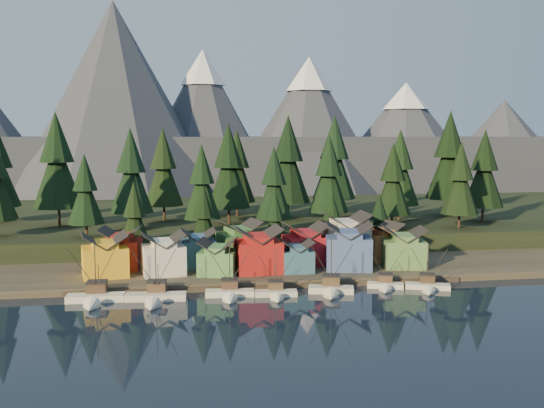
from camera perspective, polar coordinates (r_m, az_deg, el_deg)
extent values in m
plane|color=black|center=(108.08, 1.06, -9.96)|extent=(500.00, 500.00, 0.00)
cube|color=#322D24|center=(146.31, -1.65, -5.30)|extent=(400.00, 50.00, 1.50)
cube|color=black|center=(194.91, -3.51, -1.68)|extent=(420.00, 100.00, 6.00)
cube|color=#473C32|center=(123.67, -0.27, -7.60)|extent=(80.00, 4.00, 1.00)
cube|color=#434757|center=(342.94, -5.88, 3.82)|extent=(560.00, 160.00, 30.00)
cone|color=#434757|center=(283.78, -14.53, 9.17)|extent=(100.00, 100.00, 90.00)
cone|color=#434757|center=(300.44, -6.46, 7.45)|extent=(80.00, 80.00, 72.00)
cone|color=white|center=(302.18, -6.53, 12.65)|extent=(22.40, 22.40, 17.28)
cone|color=#434757|center=(294.93, 3.47, 7.11)|extent=(84.00, 84.00, 68.00)
cone|color=white|center=(296.37, 3.51, 12.12)|extent=(23.52, 23.52, 16.32)
cone|color=#434757|center=(326.19, 12.39, 6.03)|extent=(92.00, 92.00, 58.00)
cone|color=white|center=(326.83, 12.48, 9.90)|extent=(25.76, 25.76, 13.92)
cone|color=#434757|center=(359.32, 20.89, 5.15)|extent=(88.00, 88.00, 50.00)
cube|color=silver|center=(118.26, -16.26, -8.58)|extent=(10.54, 3.57, 1.77)
cone|color=silver|center=(112.79, -16.71, -9.33)|extent=(3.40, 3.66, 3.31)
cube|color=black|center=(118.43, -16.25, -8.89)|extent=(10.80, 3.64, 0.39)
cube|color=#4B3628|center=(119.67, -16.15, -7.55)|extent=(3.61, 3.40, 1.99)
cube|color=#2B2828|center=(119.41, -16.17, -7.04)|extent=(3.84, 3.62, 0.22)
cylinder|color=black|center=(117.53, -16.31, -5.77)|extent=(0.20, 0.20, 9.93)
cylinder|color=black|center=(121.40, -16.02, -6.60)|extent=(0.15, 0.15, 4.86)
cube|color=beige|center=(116.48, -10.88, -8.67)|extent=(11.49, 4.08, 1.71)
cone|color=beige|center=(110.56, -11.24, -9.50)|extent=(3.49, 4.09, 3.20)
cube|color=black|center=(116.65, -10.87, -8.98)|extent=(11.77, 4.15, 0.37)
cube|color=brown|center=(118.05, -10.78, -7.64)|extent=(3.65, 3.46, 1.92)
cube|color=#2B2828|center=(117.80, -10.79, -7.13)|extent=(3.88, 3.69, 0.21)
cylinder|color=black|center=(115.83, -10.90, -5.91)|extent=(0.19, 0.19, 9.60)
cylinder|color=black|center=(119.96, -10.67, -6.68)|extent=(0.15, 0.15, 4.69)
cube|color=silver|center=(117.43, -3.99, -8.46)|extent=(9.48, 3.66, 1.56)
cone|color=silver|center=(112.52, -3.98, -9.13)|extent=(3.17, 3.39, 2.93)
cube|color=black|center=(117.59, -3.99, -8.74)|extent=(9.71, 3.73, 0.34)
cube|color=#50362A|center=(118.70, -4.00, -7.55)|extent=(3.34, 3.17, 1.76)
cube|color=#2B2828|center=(118.47, -4.01, -7.09)|extent=(3.55, 3.38, 0.20)
cylinder|color=black|center=(116.78, -4.02, -5.96)|extent=(0.18, 0.18, 8.78)
cylinder|color=black|center=(120.25, -4.01, -6.69)|extent=(0.14, 0.14, 4.29)
cube|color=beige|center=(117.27, 0.37, -8.48)|extent=(8.29, 3.35, 1.41)
cone|color=beige|center=(112.99, 0.54, -9.06)|extent=(2.88, 2.99, 2.65)
cube|color=black|center=(117.40, 0.37, -8.73)|extent=(8.49, 3.42, 0.31)
cube|color=brown|center=(118.35, 0.32, -7.66)|extent=(3.05, 2.89, 1.59)
cube|color=#2B2828|center=(118.14, 0.32, -7.25)|extent=(3.24, 3.08, 0.18)
cylinder|color=black|center=(116.64, 0.36, -6.22)|extent=(0.16, 0.16, 7.94)
cylinder|color=black|center=(119.68, 0.26, -6.89)|extent=(0.12, 0.12, 3.88)
cube|color=beige|center=(120.07, 5.57, -8.13)|extent=(9.25, 5.20, 1.69)
cone|color=beige|center=(115.43, 5.59, -8.73)|extent=(3.81, 3.67, 3.18)
cube|color=black|center=(120.23, 5.57, -8.42)|extent=(9.47, 5.30, 0.37)
cube|color=brown|center=(121.22, 5.57, -7.19)|extent=(4.06, 3.90, 1.91)
cube|color=#2B2828|center=(120.97, 5.58, -6.70)|extent=(4.31, 4.16, 0.21)
cylinder|color=black|center=(119.31, 5.60, -5.48)|extent=(0.19, 0.19, 9.53)
cylinder|color=black|center=(122.65, 5.57, -6.32)|extent=(0.15, 0.15, 4.66)
cube|color=beige|center=(125.31, 10.61, -7.62)|extent=(7.67, 4.83, 1.40)
cone|color=beige|center=(121.48, 10.63, -8.07)|extent=(3.29, 3.18, 2.63)
cube|color=black|center=(125.44, 10.61, -7.85)|extent=(7.85, 4.93, 0.31)
cube|color=brown|center=(126.27, 10.62, -6.88)|extent=(3.51, 3.40, 1.58)
cube|color=#2B2828|center=(126.07, 10.63, -6.49)|extent=(3.73, 3.62, 0.18)
cylinder|color=black|center=(124.71, 10.66, -5.52)|extent=(0.16, 0.16, 7.89)
cylinder|color=black|center=(127.45, 10.63, -6.18)|extent=(0.12, 0.12, 3.86)
cube|color=beige|center=(126.36, 14.43, -7.59)|extent=(9.11, 5.51, 1.45)
cone|color=beige|center=(121.73, 14.56, -8.13)|extent=(3.56, 3.72, 2.71)
cube|color=black|center=(126.49, 14.42, -7.83)|extent=(9.33, 5.62, 0.32)
cube|color=#413123|center=(127.58, 14.41, -6.81)|extent=(3.64, 3.53, 1.63)
cube|color=#2B2828|center=(127.38, 14.42, -6.41)|extent=(3.87, 3.76, 0.18)
cylinder|color=black|center=(125.83, 14.48, -5.44)|extent=(0.16, 0.16, 8.13)
cylinder|color=black|center=(129.06, 14.37, -6.08)|extent=(0.13, 0.13, 3.97)
cube|color=gold|center=(130.57, -15.43, -5.25)|extent=(10.34, 9.47, 6.16)
cube|color=gold|center=(129.88, -15.48, -3.65)|extent=(6.36, 8.51, 1.26)
cube|color=silver|center=(129.67, -10.18, -5.20)|extent=(9.61, 8.83, 6.13)
cube|color=silver|center=(128.99, -10.21, -3.61)|extent=(5.81, 8.06, 1.19)
cube|color=#4B8648|center=(128.17, -5.13, -5.51)|extent=(9.08, 8.71, 5.05)
cube|color=#4B8648|center=(127.57, -5.15, -4.17)|extent=(5.74, 7.74, 1.06)
cube|color=#A31B19|center=(129.93, -1.32, -4.95)|extent=(9.93, 8.87, 6.71)
cube|color=#A31B19|center=(129.19, -1.32, -3.21)|extent=(5.65, 8.48, 1.34)
cube|color=#33607A|center=(130.57, 2.34, -5.34)|extent=(6.64, 6.64, 4.71)
cube|color=#33607A|center=(130.02, 2.34, -4.13)|extent=(3.67, 6.49, 0.93)
cube|color=#3C548E|center=(133.63, 7.20, -4.59)|extent=(11.15, 9.96, 7.14)
cube|color=#3C548E|center=(132.89, 7.23, -2.79)|extent=(6.85, 8.91, 1.36)
cube|color=#548045|center=(137.85, 12.29, -4.57)|extent=(10.10, 9.22, 6.07)
cube|color=#548045|center=(137.21, 12.32, -3.08)|extent=(6.17, 8.33, 1.24)
cube|color=maroon|center=(136.51, -14.03, -4.62)|extent=(9.13, 8.30, 6.53)
cube|color=maroon|center=(135.84, -14.08, -3.03)|extent=(5.36, 7.76, 1.18)
cube|color=#375A83|center=(135.79, -6.95, -4.64)|extent=(7.70, 7.25, 6.05)
cube|color=#375A83|center=(135.16, -6.97, -3.17)|extent=(4.34, 6.99, 1.05)
cube|color=#3E733E|center=(140.16, -3.10, -4.10)|extent=(10.68, 9.70, 6.78)
cube|color=#3E733E|center=(139.48, -3.11, -2.48)|extent=(6.70, 8.54, 1.27)
cube|color=maroon|center=(137.90, 3.15, -4.35)|extent=(9.85, 8.41, 6.43)
cube|color=maroon|center=(137.23, 3.16, -2.77)|extent=(5.75, 7.84, 1.28)
cube|color=beige|center=(143.27, 6.90, -3.67)|extent=(10.26, 9.13, 7.93)
cube|color=beige|center=(142.53, 6.93, -1.83)|extent=(5.67, 8.92, 1.43)
cube|color=#A36239|center=(144.20, 10.24, -3.97)|extent=(9.43, 9.07, 6.40)
cube|color=#A36239|center=(143.58, 10.27, -2.50)|extent=(5.96, 8.07, 1.11)
cylinder|color=#332319|center=(174.47, -19.39, -1.10)|extent=(0.70, 0.70, 5.45)
cone|color=black|center=(173.39, -19.54, 2.78)|extent=(13.33, 13.33, 18.78)
cone|color=black|center=(173.11, -19.66, 5.98)|extent=(9.09, 9.09, 13.63)
cylinder|color=#332319|center=(153.42, -17.05, -2.36)|extent=(0.70, 0.70, 3.57)
cone|color=black|center=(152.46, -17.15, 0.52)|extent=(8.74, 8.74, 12.31)
cone|color=black|center=(151.97, -17.23, 2.90)|extent=(5.96, 5.96, 8.94)
cylinder|color=#332319|center=(164.07, -13.01, -1.49)|extent=(0.70, 0.70, 4.69)
cone|color=black|center=(163.01, -13.10, 2.06)|extent=(11.47, 11.47, 16.16)
cone|color=black|center=(162.60, -13.18, 4.99)|extent=(7.82, 7.82, 11.73)
cylinder|color=#332319|center=(178.54, -10.11, -0.78)|extent=(0.70, 0.70, 4.73)
cone|color=black|center=(177.56, -10.18, 2.50)|extent=(11.57, 11.57, 16.30)
cone|color=black|center=(177.20, -10.23, 5.22)|extent=(7.89, 7.89, 11.83)
cylinder|color=#332319|center=(153.89, -6.57, -2.02)|extent=(0.70, 0.70, 3.96)
cone|color=black|center=(152.87, -6.61, 1.17)|extent=(9.69, 9.69, 13.65)
cone|color=black|center=(152.39, -6.65, 3.81)|extent=(6.60, 6.60, 9.91)
cylinder|color=#332319|center=(169.14, -4.07, -1.06)|extent=(0.70, 0.70, 4.95)
cone|color=black|center=(168.08, -4.10, 2.57)|extent=(12.09, 12.09, 17.04)
cone|color=black|center=(167.72, -4.13, 5.56)|extent=(8.24, 8.24, 12.36)
cylinder|color=#332319|center=(153.69, 0.18, -2.01)|extent=(0.70, 0.70, 3.85)
cone|color=black|center=(152.68, 0.18, 1.09)|extent=(9.40, 9.40, 13.25)
cone|color=black|center=(152.20, 0.19, 3.65)|extent=(6.41, 6.41, 9.62)
cylinder|color=#332319|center=(178.37, 1.51, -0.59)|extent=(0.70, 0.70, 5.37)
cone|color=black|center=(177.32, 1.52, 3.14)|extent=(13.12, 13.12, 18.48)
cone|color=black|center=(177.02, 1.53, 6.23)|extent=(8.94, 8.94, 13.42)
cylinder|color=#332319|center=(163.65, 5.34, -1.43)|extent=(0.70, 0.70, 4.35)
cone|color=black|center=(162.63, 5.37, 1.86)|extent=(10.64, 10.64, 14.99)
cone|color=black|center=(162.20, 5.40, 4.59)|extent=(7.25, 7.25, 10.88)
cylinder|color=#332319|center=(189.58, 5.83, -0.19)|extent=(0.70, 0.70, 5.42)
cone|color=black|center=(188.59, 5.87, 3.36)|extent=(13.25, 13.25, 18.67)
cone|color=black|center=(188.32, 5.91, 6.28)|extent=(9.03, 9.03, 13.55)
cylinder|color=#332319|center=(163.64, 11.21, -1.59)|extent=(0.70, 0.70, 3.99)
cone|color=black|center=(162.68, 11.28, 1.43)|extent=(9.75, 9.75, 13.73)
cone|color=black|center=(162.22, 11.33, 3.92)|extent=(6.64, 6.64, 9.97)
cylinder|color=#332319|center=(181.23, 11.86, -0.72)|extent=(0.70, 0.70, 4.65)
cone|color=black|center=(180.28, 11.93, 2.45)|extent=(11.37, 11.37, 16.02)
cone|color=black|center=(179.91, 11.99, 5.08)|extent=(7.75, 7.75, 11.63)
cylinder|color=#332319|center=(168.85, 17.19, -1.50)|extent=(0.70, 0.70, 4.04)
cone|color=black|center=(167.91, 17.29, 1.46)|extent=(9.87, 9.87, 13.90)
cone|color=black|center=(167.47, 17.37, 3.90)|extent=(6.73, 6.73, 10.09)
cylinder|color=#332319|center=(193.66, 16.22, -0.24)|extent=(0.70, 0.70, 5.64)
cone|color=black|center=(192.67, 16.33, 3.37)|extent=(13.79, 13.79, 19.43)
cone|color=black|center=(192.44, 16.43, 6.35)|extent=(9.40, 9.40, 14.10)
cylinder|color=#332319|center=(186.32, -3.29, -0.41)|extent=(0.70, 0.70, 4.64)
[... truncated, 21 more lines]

